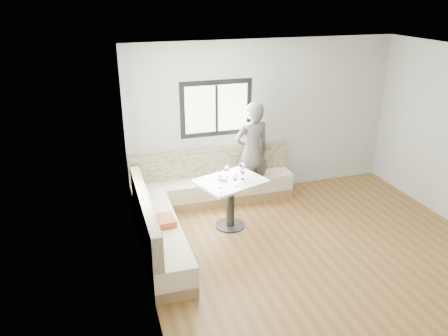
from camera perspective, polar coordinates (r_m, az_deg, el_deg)
The scene contains 10 objects.
room at distance 5.93m, azimuth 13.34°, elevation 0.30°, with size 5.01×5.01×2.81m.
banquette at distance 7.18m, azimuth -4.27°, elevation -4.58°, with size 2.90×2.80×0.95m.
table at distance 6.89m, azimuth 0.84°, elevation -3.14°, with size 1.19×1.06×0.81m.
person at distance 7.73m, azimuth 3.67°, elevation 2.10°, with size 0.66×0.43×1.81m, color #4E4946.
olive_ramekin at distance 6.79m, azimuth -0.04°, elevation -1.47°, with size 0.10×0.10×0.04m.
wine_glass_a at distance 6.50m, azimuth -0.43°, elevation -1.46°, with size 0.09×0.09×0.20m.
wine_glass_b at distance 6.54m, azimuth 1.54°, elevation -1.31°, with size 0.09×0.09×0.20m.
wine_glass_c at distance 6.79m, azimuth 2.52°, elevation -0.42°, with size 0.09×0.09×0.20m.
wine_glass_d at distance 6.87m, azimuth 0.38°, elevation -0.11°, with size 0.09×0.09×0.20m.
wine_glass_e at distance 6.99m, azimuth 2.44°, elevation 0.27°, with size 0.09×0.09×0.20m.
Camera 1 is at (-2.97, -4.62, 3.58)m, focal length 35.00 mm.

